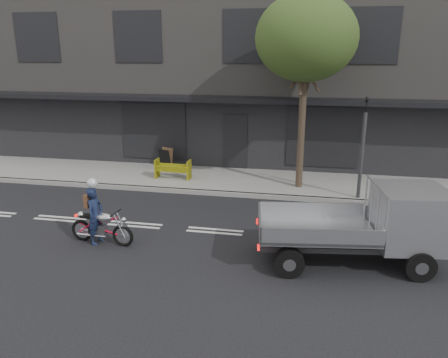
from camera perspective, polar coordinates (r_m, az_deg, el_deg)
ground at (r=12.43m, az=-1.20°, el=-6.83°), size 80.00×80.00×0.00m
sidewalk at (r=16.75m, az=2.21°, el=-0.27°), size 32.00×3.20×0.15m
kerb at (r=15.25m, az=1.27°, el=-1.99°), size 32.00×0.20×0.15m
building_main at (r=22.58m, az=5.02°, el=14.21°), size 26.00×10.00×8.00m
street_tree at (r=15.34m, az=10.68°, el=17.61°), size 3.40×3.40×6.74m
traffic_light_pole at (r=14.96m, az=17.57°, el=3.13°), size 0.12×0.12×3.50m
motorcycle at (r=11.97m, az=-15.71°, el=-5.94°), size 1.83×0.53×0.94m
rider at (r=11.93m, az=-16.47°, el=-4.61°), size 0.42×0.59×1.53m
flatbed_ute at (r=10.95m, az=21.16°, el=-4.97°), size 4.47×2.29×1.98m
construction_barrier at (r=16.65m, az=-6.89°, el=1.17°), size 1.39×0.61×0.77m
sandwich_board at (r=18.02m, az=-7.74°, el=2.51°), size 0.66×0.56×0.88m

